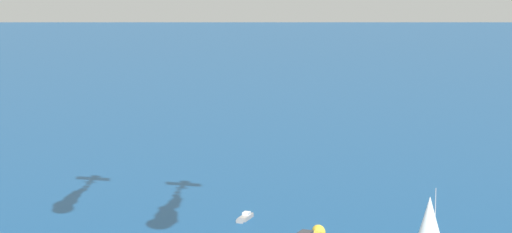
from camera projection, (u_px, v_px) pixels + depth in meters
motorboat_near_centre at (244, 218)px, 176.64m from camera, size 1.92×5.79×1.65m
sailboat_offshore at (430, 226)px, 152.89m from camera, size 8.04×7.24×10.94m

